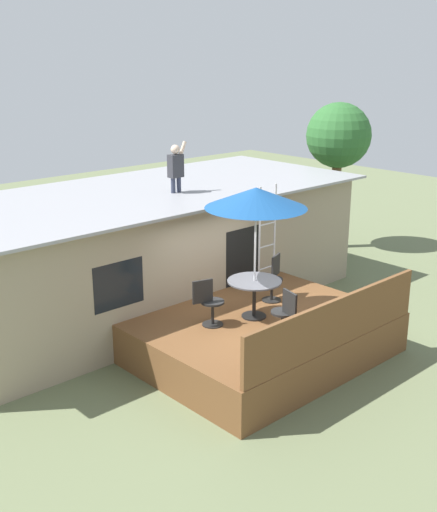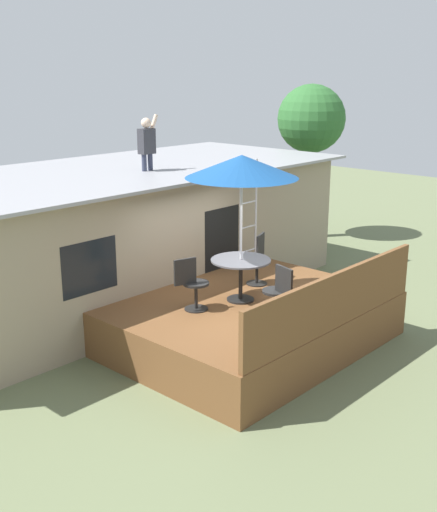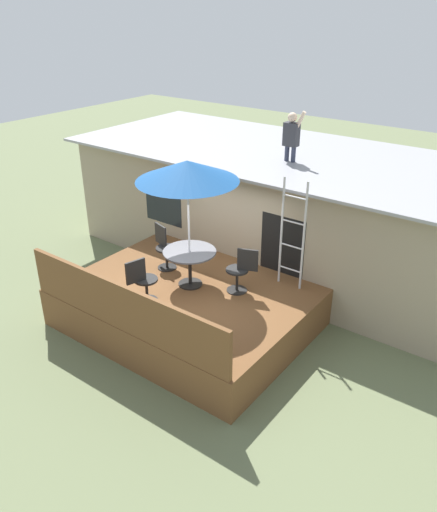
# 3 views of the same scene
# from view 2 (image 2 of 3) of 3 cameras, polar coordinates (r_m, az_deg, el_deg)

# --- Properties ---
(ground_plane) EXTENTS (40.00, 40.00, 0.00)m
(ground_plane) POSITION_cam_2_polar(r_m,az_deg,el_deg) (11.52, 2.45, -7.70)
(ground_plane) COLOR #66704C
(house) EXTENTS (10.50, 4.50, 2.73)m
(house) POSITION_cam_2_polar(r_m,az_deg,el_deg) (13.54, -9.17, 1.91)
(house) COLOR gray
(house) RESTS_ON ground
(deck) EXTENTS (4.63, 3.73, 0.80)m
(deck) POSITION_cam_2_polar(r_m,az_deg,el_deg) (11.36, 2.48, -5.85)
(deck) COLOR brown
(deck) RESTS_ON ground
(deck_railing) EXTENTS (4.53, 0.08, 0.90)m
(deck_railing) POSITION_cam_2_polar(r_m,az_deg,el_deg) (10.06, 10.47, -3.90)
(deck_railing) COLOR brown
(deck_railing) RESTS_ON deck
(patio_table) EXTENTS (1.04, 1.04, 0.74)m
(patio_table) POSITION_cam_2_polar(r_m,az_deg,el_deg) (11.03, 2.00, -1.10)
(patio_table) COLOR black
(patio_table) RESTS_ON deck
(patio_umbrella) EXTENTS (1.90, 1.90, 2.54)m
(patio_umbrella) POSITION_cam_2_polar(r_m,az_deg,el_deg) (10.64, 2.10, 8.00)
(patio_umbrella) COLOR silver
(patio_umbrella) RESTS_ON deck
(step_ladder) EXTENTS (0.52, 0.04, 2.20)m
(step_ladder) POSITION_cam_2_polar(r_m,az_deg,el_deg) (12.80, 2.68, 3.71)
(step_ladder) COLOR silver
(step_ladder) RESTS_ON deck
(person_figure) EXTENTS (0.47, 0.20, 1.11)m
(person_figure) POSITION_cam_2_polar(r_m,az_deg,el_deg) (13.00, -6.41, 10.24)
(person_figure) COLOR #33384C
(person_figure) RESTS_ON house
(patio_chair_left) EXTENTS (0.61, 0.44, 0.92)m
(patio_chair_left) POSITION_cam_2_polar(r_m,az_deg,el_deg) (10.61, -2.37, -2.55)
(patio_chair_left) COLOR black
(patio_chair_left) RESTS_ON deck
(patio_chair_right) EXTENTS (0.60, 0.44, 0.92)m
(patio_chair_right) POSITION_cam_2_polar(r_m,az_deg,el_deg) (12.00, 3.57, -0.33)
(patio_chair_right) COLOR black
(patio_chair_right) RESTS_ON deck
(patio_chair_near) EXTENTS (0.44, 0.61, 0.92)m
(patio_chair_near) POSITION_cam_2_polar(r_m,az_deg,el_deg) (10.25, 5.39, -3.28)
(patio_chair_near) COLOR black
(patio_chair_near) RESTS_ON deck
(backyard_tree) EXTENTS (1.90, 1.90, 4.34)m
(backyard_tree) POSITION_cam_2_polar(r_m,az_deg,el_deg) (18.33, 8.29, 11.85)
(backyard_tree) COLOR brown
(backyard_tree) RESTS_ON ground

